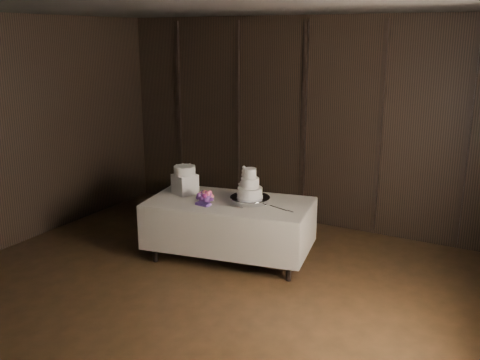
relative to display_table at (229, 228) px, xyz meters
name	(u,v)px	position (x,y,z in m)	size (l,w,h in m)	color
room	(154,177)	(0.23, -1.73, 1.08)	(6.08, 7.08, 3.08)	black
display_table	(229,228)	(0.00, 0.00, 0.00)	(2.15, 1.39, 0.76)	beige
cake_stand	(250,201)	(0.28, 0.02, 0.39)	(0.48, 0.48, 0.09)	silver
wedding_cake	(248,186)	(0.25, 0.01, 0.57)	(0.34, 0.30, 0.35)	white
bouquet	(205,197)	(-0.24, -0.17, 0.40)	(0.28, 0.38, 0.18)	#EA5581
box_pedestal	(185,184)	(-0.67, 0.02, 0.47)	(0.26, 0.26, 0.25)	white
small_cake	(185,170)	(-0.67, 0.02, 0.65)	(0.27, 0.27, 0.11)	white
cake_knife	(279,208)	(0.65, 0.03, 0.35)	(0.37, 0.02, 0.01)	silver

